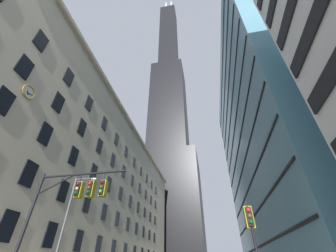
% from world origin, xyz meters
% --- Properties ---
extents(station_building, '(14.79, 71.96, 28.51)m').
position_xyz_m(station_building, '(-18.06, 29.97, 14.23)').
color(station_building, '#BCAF93').
rests_on(station_building, ground).
extents(dark_skyscraper, '(28.06, 28.06, 213.12)m').
position_xyz_m(dark_skyscraper, '(-12.80, 84.32, 64.52)').
color(dark_skyscraper, black).
rests_on(dark_skyscraper, ground).
extents(glass_office_midrise, '(17.44, 44.11, 43.38)m').
position_xyz_m(glass_office_midrise, '(19.67, 30.18, 21.69)').
color(glass_office_midrise, teal).
rests_on(glass_office_midrise, ground).
extents(traffic_signal_mast, '(6.42, 0.63, 6.76)m').
position_xyz_m(traffic_signal_mast, '(-4.27, 5.66, 5.03)').
color(traffic_signal_mast, black).
rests_on(traffic_signal_mast, sidewalk_left).
extents(traffic_light_near_right, '(0.40, 0.63, 3.83)m').
position_xyz_m(traffic_light_near_right, '(6.37, 5.35, 3.23)').
color(traffic_light_near_right, black).
rests_on(traffic_light_near_right, sidewalk_right).
extents(street_lamppost, '(2.22, 0.32, 8.30)m').
position_xyz_m(street_lamppost, '(-7.51, 10.35, 5.03)').
color(street_lamppost, '#47474C').
rests_on(street_lamppost, sidewalk_left).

